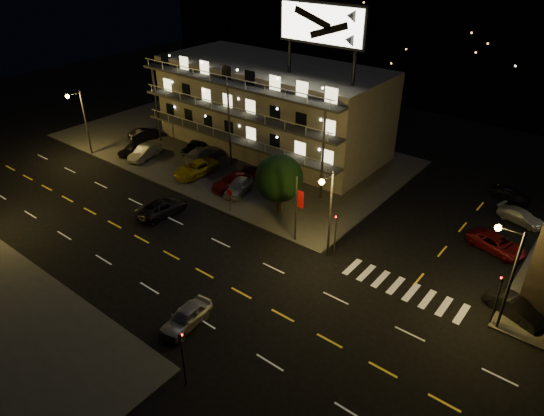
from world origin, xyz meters
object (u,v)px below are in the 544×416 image
Objects in this scene: tree at (279,179)px; lot_car_2 at (196,168)px; road_car_west at (162,207)px; lot_car_7 at (203,153)px; side_car_0 at (515,308)px; lot_car_4 at (239,186)px; road_car_east at (186,317)px.

lot_car_2 is at bearing 176.21° from tree.
road_car_west is at bearing -140.88° from tree.
tree is at bearing -1.31° from lot_car_2.
road_car_west is (5.94, -11.36, -0.18)m from lot_car_7.
lot_car_7 is 37.26m from side_car_0.
side_car_0 is (27.88, -1.53, -0.20)m from lot_car_4.
tree reaches higher than lot_car_7.
tree reaches higher than road_car_west.
tree is 17.09m from road_car_east.
lot_car_7 is 1.00× the size of road_car_west.
road_car_east is (10.10, -16.83, -0.18)m from lot_car_4.
side_car_0 is at bearing -0.44° from lot_car_2.
lot_car_4 is 27.92m from side_car_0.
side_car_0 is (34.53, -1.76, -0.18)m from lot_car_2.
lot_car_7 is at bearing 127.50° from road_car_east.
road_car_west is at bearing -63.39° from lot_car_2.
road_car_east is (16.75, -17.07, -0.17)m from lot_car_2.
tree is 12.70m from lot_car_2.
lot_car_2 is 23.91m from road_car_east.
road_car_east is at bearing 149.06° from road_car_west.
road_car_west is at bearing 139.82° from road_car_east.
road_car_east is (19.12, -20.45, -0.18)m from lot_car_7.
lot_car_2 is at bearing 107.54° from side_car_0.
road_car_east reaches higher than road_car_west.
lot_car_7 is at bearing 140.83° from lot_car_4.
tree is at bearing -137.20° from road_car_west.
road_car_east is 0.82× the size of road_car_west.
lot_car_7 is (-2.37, 3.39, 0.01)m from lot_car_2.
road_car_east is at bearing 129.18° from lot_car_7.
road_car_west is (-13.18, 9.09, -0.00)m from road_car_east.
lot_car_4 is 1.03× the size of side_car_0.
lot_car_7 is 28.00m from road_car_east.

